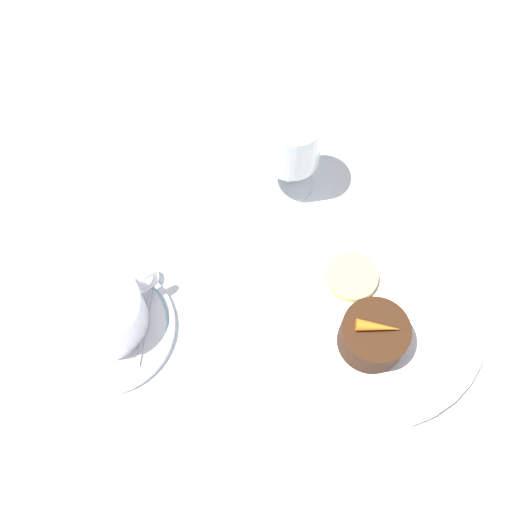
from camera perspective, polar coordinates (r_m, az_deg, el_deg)
The scene contains 10 objects.
ground_plane at distance 0.69m, azimuth 5.94°, elevation -3.26°, with size 3.00×3.00×0.00m, color white.
dinner_plate at distance 0.68m, azimuth 10.47°, elevation -4.93°, with size 0.27×0.27×0.01m.
saucer at distance 0.68m, azimuth -13.97°, elevation -6.67°, with size 0.15×0.15×0.01m.
coffee_cup at distance 0.65m, azimuth -14.48°, elevation -5.19°, with size 0.12×0.09×0.06m.
spoon at distance 0.68m, azimuth -10.26°, elevation -4.55°, with size 0.09×0.09×0.00m.
wine_glass at distance 0.69m, azimuth 3.46°, elevation 10.64°, with size 0.07×0.07×0.12m.
fork at distance 0.78m, azimuth 18.12°, elevation 5.72°, with size 0.06×0.19×0.01m.
dessert_cake at distance 0.64m, azimuth 11.39°, elevation -7.21°, with size 0.07×0.07×0.04m.
carrot_garnish at distance 0.62m, azimuth 11.85°, elevation -6.39°, with size 0.04×0.04×0.01m.
pineapple_slice at distance 0.68m, azimuth 9.11°, elevation -1.97°, with size 0.06×0.06×0.01m.
Camera 1 is at (-0.22, -0.16, 0.64)m, focal length 42.00 mm.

